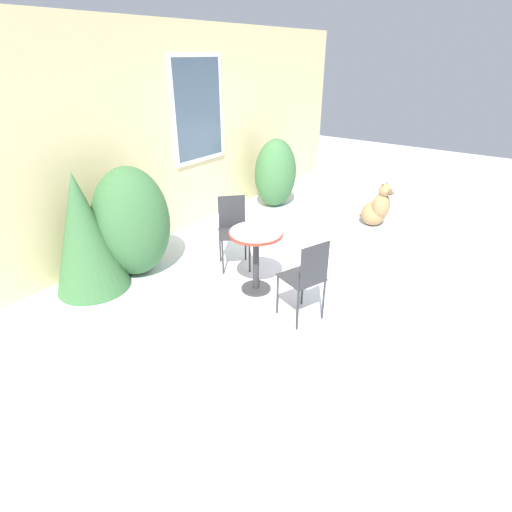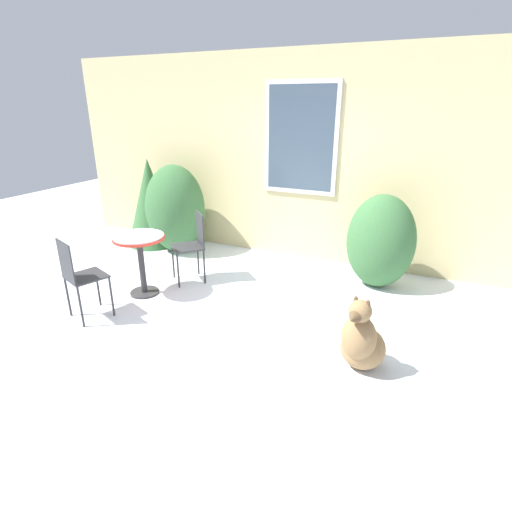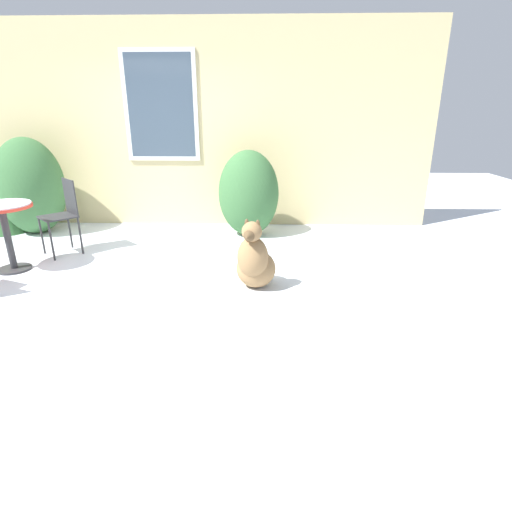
{
  "view_description": "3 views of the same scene",
  "coord_description": "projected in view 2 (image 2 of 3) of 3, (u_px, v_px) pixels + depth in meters",
  "views": [
    {
      "loc": [
        -4.64,
        -2.29,
        2.55
      ],
      "look_at": [
        -1.33,
        0.12,
        0.45
      ],
      "focal_mm": 28.0,
      "sensor_mm": 36.0,
      "label": 1
    },
    {
      "loc": [
        1.85,
        -3.4,
        2.25
      ],
      "look_at": [
        0.0,
        0.6,
        0.55
      ],
      "focal_mm": 28.0,
      "sensor_mm": 36.0,
      "label": 2
    },
    {
      "loc": [
        1.56,
        -4.01,
        1.7
      ],
      "look_at": [
        1.44,
        -0.23,
        0.33
      ],
      "focal_mm": 28.0,
      "sensor_mm": 36.0,
      "label": 3
    }
  ],
  "objects": [
    {
      "name": "dog",
      "position": [
        361.0,
        342.0,
        3.51
      ],
      "size": [
        0.49,
        0.6,
        0.74
      ],
      "rotation": [
        0.0,
        0.0,
        -0.24
      ],
      "color": "#937047",
      "rests_on": "ground_plane"
    },
    {
      "name": "evergreen_bush",
      "position": [
        151.0,
        202.0,
        6.58
      ],
      "size": [
        0.85,
        0.85,
        1.42
      ],
      "color": "#386638",
      "rests_on": "ground_plane"
    },
    {
      "name": "shrub_left",
      "position": [
        175.0,
        209.0,
        6.26
      ],
      "size": [
        0.94,
        0.89,
        1.38
      ],
      "color": "#386638",
      "rests_on": "ground_plane"
    },
    {
      "name": "patio_chair_far_side",
      "position": [
        79.0,
        275.0,
        4.27
      ],
      "size": [
        0.49,
        0.49,
        0.92
      ],
      "rotation": [
        0.0,
        0.0,
        2.79
      ],
      "color": "#2D2D30",
      "rests_on": "ground_plane"
    },
    {
      "name": "ground_plane",
      "position": [
        233.0,
        320.0,
        4.41
      ],
      "size": [
        16.0,
        16.0,
        0.0
      ],
      "primitive_type": "plane",
      "color": "silver"
    },
    {
      "name": "house_wall",
      "position": [
        302.0,
        159.0,
        5.74
      ],
      "size": [
        8.0,
        0.1,
        2.95
      ],
      "color": "#D1BC84",
      "rests_on": "ground_plane"
    },
    {
      "name": "patio_table",
      "position": [
        140.0,
        249.0,
        4.82
      ],
      "size": [
        0.62,
        0.62,
        0.77
      ],
      "color": "#2D2D30",
      "rests_on": "ground_plane"
    },
    {
      "name": "patio_chair_near_table",
      "position": [
        192.0,
        243.0,
        5.23
      ],
      "size": [
        0.54,
        0.54,
        0.92
      ],
      "rotation": [
        0.0,
        0.0,
        -0.76
      ],
      "color": "#2D2D30",
      "rests_on": "ground_plane"
    },
    {
      "name": "shrub_middle",
      "position": [
        381.0,
        242.0,
        5.04
      ],
      "size": [
        0.85,
        0.69,
        1.21
      ],
      "color": "#386638",
      "rests_on": "ground_plane"
    }
  ]
}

